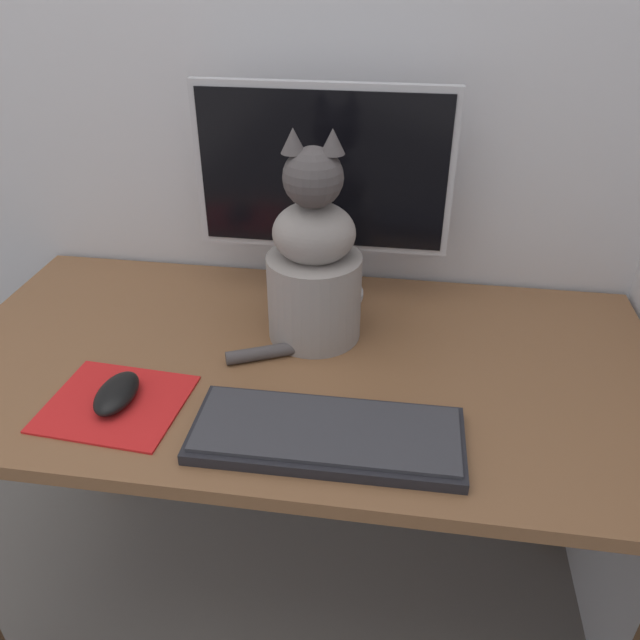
{
  "coord_description": "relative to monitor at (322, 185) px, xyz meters",
  "views": [
    {
      "loc": [
        0.17,
        -0.89,
        1.35
      ],
      "look_at": [
        0.05,
        -0.06,
        0.83
      ],
      "focal_mm": 35.0,
      "sensor_mm": 36.0,
      "label": 1
    }
  ],
  "objects": [
    {
      "name": "ground_plane",
      "position": [
        -0.01,
        -0.23,
        -0.95
      ],
      "size": [
        12.0,
        12.0,
        0.0
      ],
      "primitive_type": "plane",
      "color": "slate"
    },
    {
      "name": "wall_back",
      "position": [
        -0.01,
        0.13,
        0.3
      ],
      "size": [
        7.0,
        0.04,
        2.5
      ],
      "color": "silver",
      "rests_on": "ground_plane"
    },
    {
      "name": "desk",
      "position": [
        -0.01,
        -0.23,
        -0.34
      ],
      "size": [
        1.26,
        0.65,
        0.71
      ],
      "color": "brown",
      "rests_on": "ground_plane"
    },
    {
      "name": "monitor",
      "position": [
        0.0,
        0.0,
        0.0
      ],
      "size": [
        0.48,
        0.17,
        0.42
      ],
      "color": "#B2B2B7",
      "rests_on": "desk"
    },
    {
      "name": "keyboard",
      "position": [
        0.07,
        -0.43,
        -0.23
      ],
      "size": [
        0.4,
        0.17,
        0.02
      ],
      "rotation": [
        0.0,
        0.0,
        0.01
      ],
      "color": "black",
      "rests_on": "desk"
    },
    {
      "name": "mousepad_left",
      "position": [
        -0.27,
        -0.4,
        -0.24
      ],
      "size": [
        0.22,
        0.2,
        0.0
      ],
      "rotation": [
        0.0,
        0.0,
        -0.07
      ],
      "color": "red",
      "rests_on": "desk"
    },
    {
      "name": "computer_mouse_left",
      "position": [
        -0.27,
        -0.39,
        -0.22
      ],
      "size": [
        0.06,
        0.11,
        0.03
      ],
      "color": "black",
      "rests_on": "mousepad_left"
    },
    {
      "name": "cat",
      "position": [
        0.01,
        -0.15,
        -0.1
      ],
      "size": [
        0.23,
        0.22,
        0.38
      ],
      "rotation": [
        0.0,
        0.0,
        0.08
      ],
      "color": "gray",
      "rests_on": "desk"
    }
  ]
}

